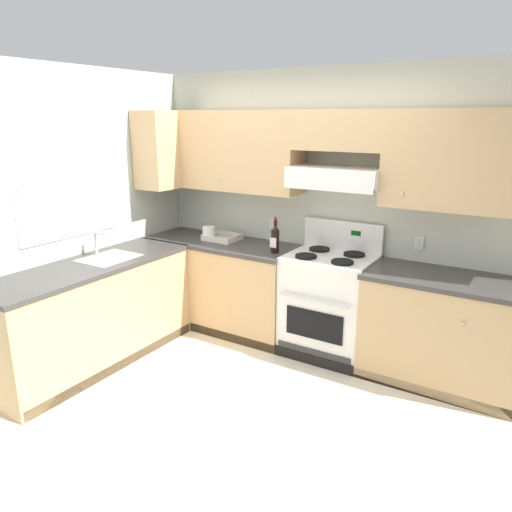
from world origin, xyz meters
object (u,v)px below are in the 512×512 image
Objects in this scene: bowl at (222,238)px; paper_towel_roll at (209,233)px; stove at (328,304)px; wine_bottle at (275,239)px.

bowl is 2.44× the size of paper_towel_roll.
wine_bottle is (-0.51, -0.09, 0.56)m from stove.
wine_bottle is at bearing -4.75° from paper_towel_roll.
wine_bottle is 0.72m from bowl.
stove reaches higher than bowl.
paper_towel_roll is at bearing -148.99° from bowl.
paper_towel_roll reaches higher than bowl.
paper_towel_roll is at bearing -179.04° from stove.
wine_bottle reaches higher than bowl.
stove is 3.57× the size of bowl.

